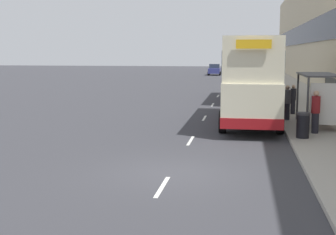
# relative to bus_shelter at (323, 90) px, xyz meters

# --- Properties ---
(ground_plane) EXTENTS (220.00, 220.00, 0.00)m
(ground_plane) POSITION_rel_bus_shelter_xyz_m (-5.77, -9.10, -1.88)
(ground_plane) COLOR #38383D
(pavement) EXTENTS (5.00, 93.00, 0.14)m
(pavement) POSITION_rel_bus_shelter_xyz_m (0.73, 29.40, -1.81)
(pavement) COLOR #A39E93
(pavement) RESTS_ON ground_plane
(terrace_facade) EXTENTS (3.10, 93.00, 12.94)m
(terrace_facade) POSITION_rel_bus_shelter_xyz_m (4.72, 29.40, 4.59)
(terrace_facade) COLOR #C6B793
(terrace_facade) RESTS_ON ground_plane
(lane_mark_0) EXTENTS (0.12, 2.00, 0.01)m
(lane_mark_0) POSITION_rel_bus_shelter_xyz_m (-5.77, -10.59, -1.87)
(lane_mark_0) COLOR silver
(lane_mark_0) RESTS_ON ground_plane
(lane_mark_1) EXTENTS (0.12, 2.00, 0.01)m
(lane_mark_1) POSITION_rel_bus_shelter_xyz_m (-5.77, -3.81, -1.87)
(lane_mark_1) COLOR silver
(lane_mark_1) RESTS_ON ground_plane
(lane_mark_2) EXTENTS (0.12, 2.00, 0.01)m
(lane_mark_2) POSITION_rel_bus_shelter_xyz_m (-5.77, 2.97, -1.87)
(lane_mark_2) COLOR silver
(lane_mark_2) RESTS_ON ground_plane
(lane_mark_3) EXTENTS (0.12, 2.00, 0.01)m
(lane_mark_3) POSITION_rel_bus_shelter_xyz_m (-5.77, 9.74, -1.87)
(lane_mark_3) COLOR silver
(lane_mark_3) RESTS_ON ground_plane
(lane_mark_4) EXTENTS (0.12, 2.00, 0.01)m
(lane_mark_4) POSITION_rel_bus_shelter_xyz_m (-5.77, 16.52, -1.87)
(lane_mark_4) COLOR silver
(lane_mark_4) RESTS_ON ground_plane
(lane_mark_5) EXTENTS (0.12, 2.00, 0.01)m
(lane_mark_5) POSITION_rel_bus_shelter_xyz_m (-5.77, 23.30, -1.87)
(lane_mark_5) COLOR silver
(lane_mark_5) RESTS_ON ground_plane
(lane_mark_6) EXTENTS (0.12, 2.00, 0.01)m
(lane_mark_6) POSITION_rel_bus_shelter_xyz_m (-5.77, 30.08, -1.87)
(lane_mark_6) COLOR silver
(lane_mark_6) RESTS_ON ground_plane
(lane_mark_7) EXTENTS (0.12, 2.00, 0.01)m
(lane_mark_7) POSITION_rel_bus_shelter_xyz_m (-5.77, 36.85, -1.87)
(lane_mark_7) COLOR silver
(lane_mark_7) RESTS_ON ground_plane
(bus_shelter) EXTENTS (1.60, 4.20, 2.48)m
(bus_shelter) POSITION_rel_bus_shelter_xyz_m (0.00, 0.00, 0.00)
(bus_shelter) COLOR #4C4C51
(bus_shelter) RESTS_ON ground_plane
(double_decker_bus_near) EXTENTS (2.85, 10.39, 4.30)m
(double_decker_bus_near) POSITION_rel_bus_shelter_xyz_m (-3.30, 1.58, 0.41)
(double_decker_bus_near) COLOR beige
(double_decker_bus_near) RESTS_ON ground_plane
(double_decker_bus_ahead) EXTENTS (2.85, 10.70, 4.30)m
(double_decker_bus_ahead) POSITION_rel_bus_shelter_xyz_m (-3.30, 13.68, 0.41)
(double_decker_bus_ahead) COLOR beige
(double_decker_bus_ahead) RESTS_ON ground_plane
(car_0) EXTENTS (2.00, 4.02, 1.79)m
(car_0) POSITION_rel_bus_shelter_xyz_m (-8.39, 52.94, -1.00)
(car_0) COLOR navy
(car_0) RESTS_ON ground_plane
(pedestrian_at_shelter) EXTENTS (0.37, 0.37, 1.85)m
(pedestrian_at_shelter) POSITION_rel_bus_shelter_xyz_m (-0.56, -1.92, -0.79)
(pedestrian_at_shelter) COLOR #23232D
(pedestrian_at_shelter) RESTS_ON ground_plane
(pedestrian_3) EXTENTS (0.36, 0.36, 1.79)m
(pedestrian_3) POSITION_rel_bus_shelter_xyz_m (-1.41, 2.10, -0.82)
(pedestrian_3) COLOR #23232D
(pedestrian_3) RESTS_ON ground_plane
(pedestrian_4) EXTENTS (0.33, 0.33, 1.66)m
(pedestrian_4) POSITION_rel_bus_shelter_xyz_m (-0.87, 4.55, -0.89)
(pedestrian_4) COLOR #23232D
(pedestrian_4) RESTS_ON ground_plane
(litter_bin) EXTENTS (0.55, 0.55, 1.05)m
(litter_bin) POSITION_rel_bus_shelter_xyz_m (-1.22, -3.15, -1.21)
(litter_bin) COLOR black
(litter_bin) RESTS_ON ground_plane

